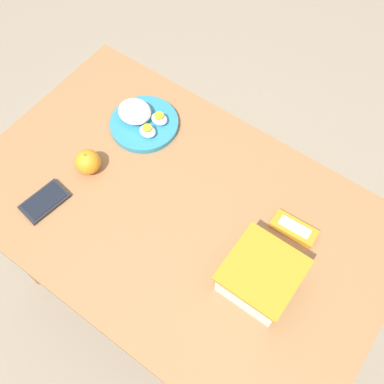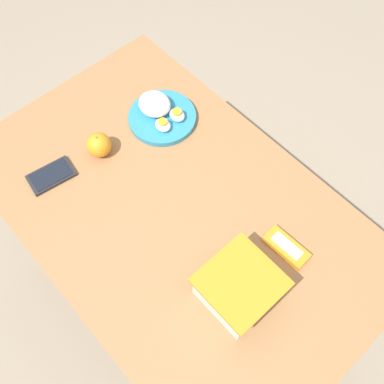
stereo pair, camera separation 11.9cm
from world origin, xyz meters
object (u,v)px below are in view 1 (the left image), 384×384
at_px(rice_plate, 142,120).
at_px(cell_phone, 45,201).
at_px(candy_bar, 294,229).
at_px(orange_fruit, 88,162).
at_px(food_container, 260,277).

distance_m(rice_plate, cell_phone, 0.36).
bearing_deg(candy_bar, rice_plate, -3.91).
xyz_separation_m(rice_plate, candy_bar, (-0.54, 0.04, -0.01)).
height_order(orange_fruit, cell_phone, orange_fruit).
bearing_deg(candy_bar, orange_fruit, 17.02).
xyz_separation_m(orange_fruit, rice_plate, (-0.02, -0.21, -0.01)).
relative_size(food_container, cell_phone, 1.28).
distance_m(food_container, candy_bar, 0.18).
bearing_deg(food_container, orange_fruit, -0.41).
bearing_deg(orange_fruit, candy_bar, -162.98).
distance_m(orange_fruit, cell_phone, 0.16).
height_order(food_container, cell_phone, food_container).
height_order(orange_fruit, candy_bar, orange_fruit).
bearing_deg(food_container, cell_phone, 14.21).
bearing_deg(cell_phone, candy_bar, -151.09).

